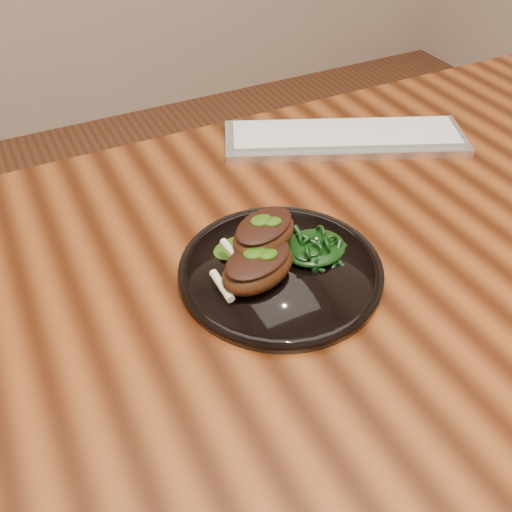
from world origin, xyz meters
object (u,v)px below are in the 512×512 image
Objects in this scene: desk at (300,307)px; greens_heap at (314,244)px; lamb_chop_front at (258,266)px; plate at (281,270)px; keyboard at (345,137)px.

greens_heap reaches higher than desk.
greens_heap is (0.09, 0.01, -0.01)m from lamb_chop_front.
lamb_chop_front reaches higher than plate.
plate is 0.36m from keyboard.
lamb_chop_front is at bearing -167.97° from desk.
plate is 3.05× the size of greens_heap.
keyboard is at bearing 43.50° from plate.
lamb_chop_front is 0.09m from greens_heap.
keyboard is (0.22, 0.24, 0.09)m from desk.
lamb_chop_front is 0.39m from keyboard.
plate is (-0.04, -0.01, 0.09)m from desk.
desk is at bearing 170.89° from greens_heap.
greens_heap is at bearing -9.11° from desk.
keyboard reaches higher than desk.
plate is 0.05m from greens_heap.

